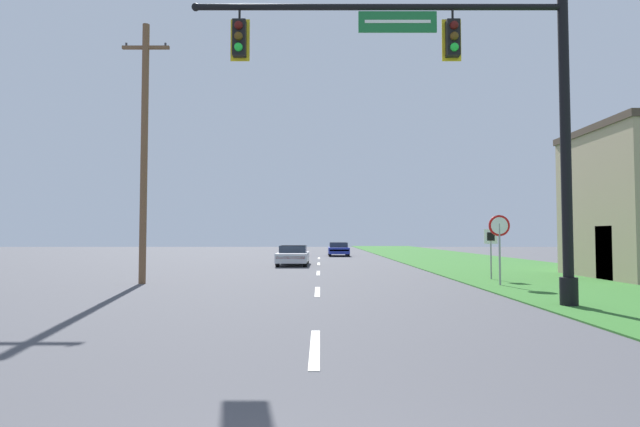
% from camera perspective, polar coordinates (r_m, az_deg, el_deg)
% --- Properties ---
extents(grass_verge_right, '(10.00, 110.00, 0.04)m').
position_cam_1_polar(grass_verge_right, '(33.77, 18.20, -5.46)').
color(grass_verge_right, '#2D6626').
rests_on(grass_verge_right, ground).
extents(road_center_line, '(0.16, 34.80, 0.01)m').
position_cam_1_polar(road_center_line, '(24.14, -0.05, -6.83)').
color(road_center_line, silver).
rests_on(road_center_line, ground).
extents(signal_mast, '(9.88, 0.47, 8.59)m').
position_cam_1_polar(signal_mast, '(13.78, 17.48, 12.16)').
color(signal_mast, black).
rests_on(signal_mast, grass_verge_right).
extents(car_ahead, '(1.87, 4.68, 1.19)m').
position_cam_1_polar(car_ahead, '(30.72, -2.94, -4.79)').
color(car_ahead, black).
rests_on(car_ahead, ground).
extents(far_car, '(1.82, 4.21, 1.19)m').
position_cam_1_polar(far_car, '(44.97, 2.27, -4.09)').
color(far_car, black).
rests_on(far_car, ground).
extents(stop_sign, '(0.76, 0.07, 2.50)m').
position_cam_1_polar(stop_sign, '(19.04, 19.96, -2.21)').
color(stop_sign, gray).
rests_on(stop_sign, grass_verge_right).
extents(route_sign_post, '(0.55, 0.06, 2.03)m').
position_cam_1_polar(route_sign_post, '(21.51, 19.08, -3.15)').
color(route_sign_post, gray).
rests_on(route_sign_post, grass_verge_right).
extents(utility_pole_near, '(1.80, 0.26, 9.91)m').
position_cam_1_polar(utility_pole_near, '(20.21, -19.30, 7.03)').
color(utility_pole_near, brown).
rests_on(utility_pole_near, ground).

